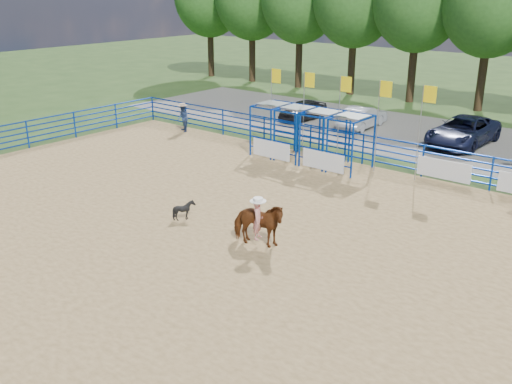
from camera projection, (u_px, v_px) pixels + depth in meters
ground at (222, 230)px, 20.08m from camera, size 120.00×120.00×0.00m
arena_dirt at (222, 229)px, 20.08m from camera, size 30.00×20.00×0.02m
gravel_strip at (423, 136)px, 32.48m from camera, size 40.00×10.00×0.01m
horse_and_rider at (258, 222)px, 18.51m from camera, size 2.01×1.39×2.35m
calf at (184, 210)px, 20.77m from camera, size 0.80×0.75×0.74m
spectator_cowboy at (183, 118)px, 33.11m from camera, size 0.97×0.91×1.64m
car_a at (303, 110)px, 36.15m from camera, size 1.66×3.76×1.26m
car_b at (362, 117)px, 34.09m from camera, size 1.51×4.03×1.31m
car_c at (463, 131)px, 30.40m from camera, size 2.67×5.50×1.51m
perimeter_fence at (221, 210)px, 19.83m from camera, size 30.10×20.10×1.50m
chute_assembly at (316, 137)px, 27.22m from camera, size 19.32×2.41×4.20m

